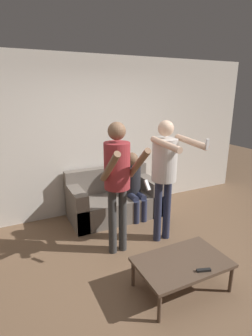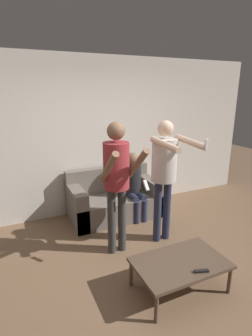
# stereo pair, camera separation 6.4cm
# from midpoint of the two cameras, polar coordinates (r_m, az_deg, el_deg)

# --- Properties ---
(ground_plane) EXTENTS (14.00, 14.00, 0.00)m
(ground_plane) POSITION_cam_midpoint_polar(r_m,az_deg,el_deg) (3.41, 6.18, -22.23)
(ground_plane) COLOR brown
(wall_back) EXTENTS (6.40, 0.06, 2.70)m
(wall_back) POSITION_cam_midpoint_polar(r_m,az_deg,el_deg) (4.63, -7.06, 6.71)
(wall_back) COLOR silver
(wall_back) RESTS_ON ground_plane
(couch) EXTENTS (1.52, 0.78, 0.83)m
(couch) POSITION_cam_midpoint_polar(r_m,az_deg,el_deg) (4.61, -3.24, -7.12)
(couch) COLOR slate
(couch) RESTS_ON ground_plane
(person_standing_left) EXTENTS (0.45, 0.66, 1.77)m
(person_standing_left) POSITION_cam_midpoint_polar(r_m,az_deg,el_deg) (3.30, -2.37, -1.40)
(person_standing_left) COLOR #383838
(person_standing_left) RESTS_ON ground_plane
(person_standing_right) EXTENTS (0.47, 0.77, 1.76)m
(person_standing_right) POSITION_cam_midpoint_polar(r_m,az_deg,el_deg) (3.62, 8.01, 0.25)
(person_standing_right) COLOR #282D47
(person_standing_right) RESTS_ON ground_plane
(person_seated) EXTENTS (0.32, 0.53, 1.13)m
(person_seated) POSITION_cam_midpoint_polar(r_m,az_deg,el_deg) (4.48, 1.11, -3.20)
(person_seated) COLOR #282D47
(person_seated) RESTS_ON ground_plane
(coffee_table) EXTENTS (1.00, 0.63, 0.36)m
(coffee_table) POSITION_cam_midpoint_polar(r_m,az_deg,el_deg) (3.08, 11.49, -19.69)
(coffee_table) COLOR brown
(coffee_table) RESTS_ON ground_plane
(remote_on_table) EXTENTS (0.15, 0.08, 0.02)m
(remote_on_table) POSITION_cam_midpoint_polar(r_m,az_deg,el_deg) (2.97, 15.91, -20.60)
(remote_on_table) COLOR black
(remote_on_table) RESTS_ON coffee_table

